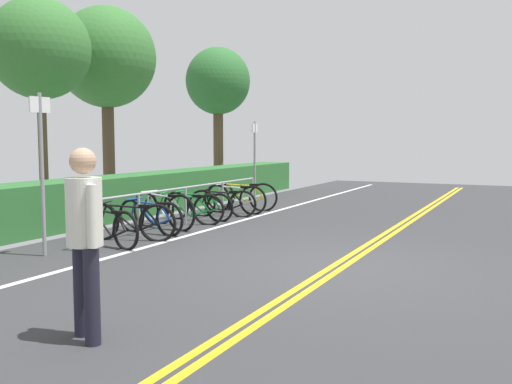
{
  "coord_description": "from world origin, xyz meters",
  "views": [
    {
      "loc": [
        -7.71,
        -2.45,
        1.81
      ],
      "look_at": [
        1.63,
        2.11,
        0.85
      ],
      "focal_mm": 39.9,
      "sensor_mm": 36.0,
      "label": 1
    }
  ],
  "objects": [
    {
      "name": "pedestrian",
      "position": [
        -3.89,
        1.12,
        1.01
      ],
      "size": [
        0.32,
        0.44,
        1.74
      ],
      "color": "#1E1E2D",
      "rests_on": "ground_plane"
    },
    {
      "name": "bicycle_6",
      "position": [
        3.84,
        4.07,
        0.32
      ],
      "size": [
        0.59,
        1.58,
        0.68
      ],
      "color": "black",
      "rests_on": "ground_plane"
    },
    {
      "name": "bike_lane_stripe_white",
      "position": [
        0.0,
        3.36,
        0.0
      ],
      "size": [
        29.49,
        0.12,
        0.0
      ],
      "primitive_type": "cube",
      "color": "white",
      "rests_on": "ground_plane"
    },
    {
      "name": "bicycle_0",
      "position": [
        -0.23,
        4.04,
        0.32
      ],
      "size": [
        0.56,
        1.69,
        0.7
      ],
      "color": "black",
      "rests_on": "ground_plane"
    },
    {
      "name": "centre_line_yellow_inner",
      "position": [
        0.0,
        -0.08,
        0.0
      ],
      "size": [
        29.49,
        0.1,
        0.0
      ],
      "primitive_type": "cube",
      "color": "gold",
      "rests_on": "ground_plane"
    },
    {
      "name": "hedge_backdrop",
      "position": [
        3.92,
        6.19,
        0.48
      ],
      "size": [
        15.39,
        1.12,
        0.97
      ],
      "primitive_type": "cube",
      "color": "#2D6B30",
      "rests_on": "ground_plane"
    },
    {
      "name": "bicycle_8",
      "position": [
        5.06,
        4.19,
        0.36
      ],
      "size": [
        0.67,
        1.76,
        0.76
      ],
      "color": "black",
      "rests_on": "ground_plane"
    },
    {
      "name": "bicycle_5",
      "position": [
        3.08,
        4.28,
        0.32
      ],
      "size": [
        0.46,
        1.75,
        0.68
      ],
      "color": "black",
      "rests_on": "ground_plane"
    },
    {
      "name": "tree_extra",
      "position": [
        9.58,
        7.46,
        3.75
      ],
      "size": [
        2.22,
        2.22,
        4.97
      ],
      "color": "brown",
      "rests_on": "ground_plane"
    },
    {
      "name": "bicycle_3",
      "position": [
        1.75,
        4.28,
        0.37
      ],
      "size": [
        0.47,
        1.74,
        0.78
      ],
      "color": "black",
      "rests_on": "ground_plane"
    },
    {
      "name": "bicycle_1",
      "position": [
        0.36,
        4.03,
        0.34
      ],
      "size": [
        0.63,
        1.71,
        0.72
      ],
      "color": "black",
      "rests_on": "ground_plane"
    },
    {
      "name": "ground_plane",
      "position": [
        0.0,
        0.0,
        -0.03
      ],
      "size": [
        32.77,
        10.66,
        0.05
      ],
      "primitive_type": "cube",
      "color": "#353538"
    },
    {
      "name": "bicycle_7",
      "position": [
        4.51,
        4.11,
        0.35
      ],
      "size": [
        0.46,
        1.7,
        0.75
      ],
      "color": "black",
      "rests_on": "ground_plane"
    },
    {
      "name": "sign_post_near",
      "position": [
        -1.31,
        4.34,
        1.5
      ],
      "size": [
        0.36,
        0.07,
        2.52
      ],
      "color": "gray",
      "rests_on": "ground_plane"
    },
    {
      "name": "tree_far_right",
      "position": [
        4.8,
        8.26,
        4.03
      ],
      "size": [
        2.71,
        2.71,
        5.45
      ],
      "color": "brown",
      "rests_on": "ground_plane"
    },
    {
      "name": "bike_rack",
      "position": [
        2.42,
        4.16,
        0.61
      ],
      "size": [
        6.44,
        0.05,
        0.81
      ],
      "color": "#9EA0A5",
      "rests_on": "ground_plane"
    },
    {
      "name": "bicycle_2",
      "position": [
        1.14,
        4.15,
        0.32
      ],
      "size": [
        0.46,
        1.65,
        0.69
      ],
      "color": "black",
      "rests_on": "ground_plane"
    },
    {
      "name": "tree_mid",
      "position": [
        1.86,
        7.66,
        3.82
      ],
      "size": [
        2.26,
        2.26,
        4.98
      ],
      "color": "brown",
      "rests_on": "ground_plane"
    },
    {
      "name": "sign_post_far",
      "position": [
        6.21,
        4.39,
        1.38
      ],
      "size": [
        0.36,
        0.06,
        2.29
      ],
      "color": "gray",
      "rests_on": "ground_plane"
    },
    {
      "name": "bicycle_4",
      "position": [
        2.41,
        4.21,
        0.33
      ],
      "size": [
        0.65,
        1.72,
        0.71
      ],
      "color": "black",
      "rests_on": "ground_plane"
    },
    {
      "name": "centre_line_yellow_outer",
      "position": [
        0.0,
        0.08,
        0.0
      ],
      "size": [
        29.49,
        0.1,
        0.0
      ],
      "primitive_type": "cube",
      "color": "gold",
      "rests_on": "ground_plane"
    }
  ]
}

